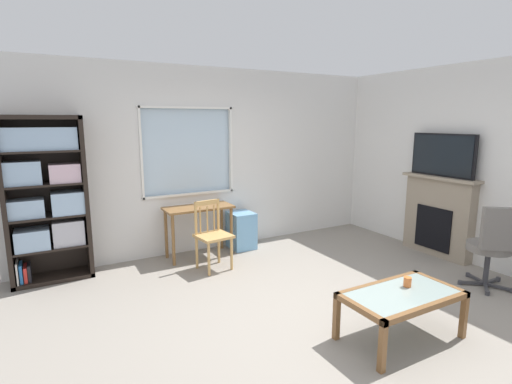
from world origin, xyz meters
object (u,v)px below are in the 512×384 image
Objects in this scene: plastic_drawer_unit at (241,230)px; fireplace at (438,216)px; office_chair at (493,243)px; coffee_table at (402,299)px; tv at (443,155)px; desk_under_window at (199,215)px; bookshelf at (46,195)px; wooden_chair at (212,234)px; sippy_cup at (407,282)px.

fireplace is at bearing -34.88° from plastic_drawer_unit.
coffee_table is at bearing -172.80° from office_chair.
office_chair is at bearing -114.29° from tv.
desk_under_window is 0.90× the size of coffee_table.
bookshelf reaches higher than plastic_drawer_unit.
plastic_drawer_unit is 3.30m from office_chair.
tv reaches higher than coffee_table.
bookshelf is 2.22× the size of wooden_chair.
office_chair is at bearing -40.09° from wooden_chair.
desk_under_window reaches higher than plastic_drawer_unit.
fireplace is at bearing 30.01° from coffee_table.
sippy_cup is at bearing -67.48° from wooden_chair.
tv is at bearing 65.71° from office_chair.
coffee_table is (-1.74, -0.22, -0.18)m from office_chair.
bookshelf is 22.18× the size of sippy_cup.
desk_under_window is 3.45m from fireplace.
tv is 0.90× the size of coffee_table.
desk_under_window is 2.98m from sippy_cup.
office_chair is 11.11× the size of sippy_cup.
office_chair is (2.55, -2.67, -0.06)m from desk_under_window.
fireplace is (3.07, -1.08, 0.12)m from wooden_chair.
sippy_cup is at bearing -174.43° from office_chair.
bookshelf is 2.69m from plastic_drawer_unit.
plastic_drawer_unit is at bearing 4.07° from desk_under_window.
wooden_chair reaches higher than sippy_cup.
fireplace is 0.88m from tv.
wooden_chair is at bearing 139.91° from office_chair.
fireplace is (2.36, -1.64, 0.30)m from plastic_drawer_unit.
bookshelf is at bearing 160.91° from tv.
wooden_chair reaches higher than desk_under_window.
fireplace is at bearing -27.51° from desk_under_window.
tv is at bearing -19.09° from bookshelf.
plastic_drawer_unit is at bearing 124.23° from office_chair.
bookshelf is 1.93m from desk_under_window.
tv is 2.80m from coffee_table.
tv is at bearing 30.21° from coffee_table.
fireplace reaches higher than office_chair.
fireplace reaches higher than coffee_table.
tv reaches higher than desk_under_window.
fireplace is 1.16× the size of office_chair.
office_chair is (-0.49, -1.08, -0.90)m from tv.
bookshelf reaches higher than office_chair.
office_chair is 1.77m from coffee_table.
wooden_chair is 0.93m from plastic_drawer_unit.
wooden_chair is 2.50m from sippy_cup.
office_chair is at bearing 5.57° from sippy_cup.
fireplace is at bearing 30.36° from sippy_cup.
fireplace reaches higher than plastic_drawer_unit.
wooden_chair is at bearing 160.52° from tv.
coffee_table is at bearing -48.19° from bookshelf.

